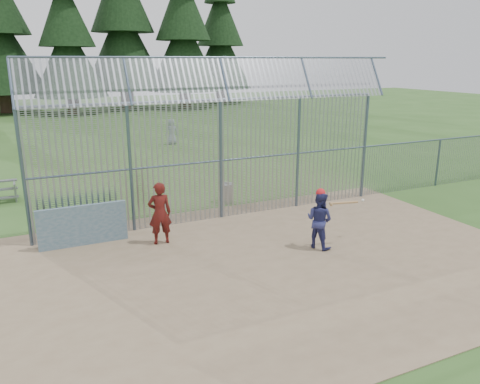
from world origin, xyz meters
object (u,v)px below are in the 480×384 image
batter (319,220)px  trash_can (226,193)px  dugout_wall (83,225)px  onlooker (160,213)px

batter → trash_can: 5.23m
dugout_wall → trash_can: dugout_wall is taller
onlooker → dugout_wall: bearing=-15.0°
batter → onlooker: bearing=35.9°
batter → trash_can: size_ratio=2.00×
onlooker → trash_can: 4.53m
dugout_wall → onlooker: 2.25m
batter → onlooker: 4.60m
batter → onlooker: (-4.03, 2.22, 0.10)m
trash_can → batter: bearing=-82.9°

